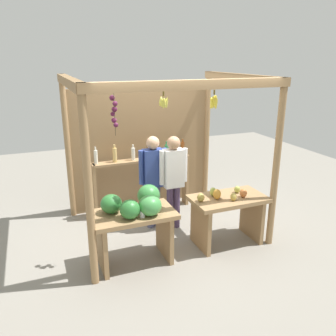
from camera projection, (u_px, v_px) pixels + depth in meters
ground_plane at (163, 227)px, 5.89m from camera, size 12.00×12.00×0.00m
market_stall at (153, 137)px, 5.86m from camera, size 2.81×2.26×2.50m
fruit_counter_left at (136, 215)px, 4.71m from camera, size 1.13×0.71×1.07m
fruit_counter_right at (227, 209)px, 5.26m from camera, size 1.13×0.64×0.91m
bottle_shelf_unit at (142, 170)px, 6.32m from camera, size 1.80×0.22×1.36m
vendor_man at (153, 174)px, 5.64m from camera, size 0.48×0.21×1.57m
vendor_woman at (173, 175)px, 5.62m from camera, size 0.48×0.21×1.58m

